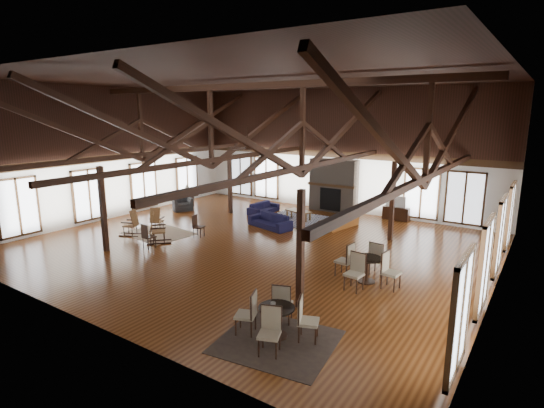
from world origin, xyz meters
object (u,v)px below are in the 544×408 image
Objects in this scene: coffee_table at (299,212)px; cafe_table_far at (367,265)px; sofa_navy_front at (270,221)px; cafe_table_near at (277,316)px; sofa_navy_left at (263,208)px; tv_console at (396,213)px; armchair at (182,204)px; sofa_orange at (339,221)px.

coffee_table is 7.40m from cafe_table_far.
cafe_table_far is (5.68, -3.36, 0.22)m from sofa_navy_front.
coffee_table is at bearing 135.85° from cafe_table_far.
sofa_navy_left is at bearing 126.36° from cafe_table_near.
coffee_table is 10.38m from cafe_table_near.
tv_console is (5.84, 2.34, 0.04)m from sofa_navy_left.
coffee_table is 0.64× the size of cafe_table_far.
sofa_navy_front is 9.04m from cafe_table_near.
cafe_table_far is (11.21, -3.62, 0.21)m from armchair.
coffee_table is at bearing -144.75° from tv_console.
cafe_table_far reaches higher than armchair.
sofa_orange is 6.00m from cafe_table_far.
sofa_orange is 9.50m from cafe_table_near.
sofa_orange is 1.48× the size of coffee_table.
sofa_navy_left is 1.35× the size of coffee_table.
sofa_navy_left is at bearing -82.78° from sofa_orange.
armchair reaches higher than sofa_orange.
sofa_navy_left is (-1.78, 2.07, -0.04)m from sofa_navy_front.
tv_console is at bearing 161.48° from sofa_orange.
tv_console is (1.62, 2.72, 0.02)m from sofa_orange.
cafe_table_far is at bearing -16.31° from sofa_navy_front.
coffee_table is at bearing -80.67° from sofa_orange.
cafe_table_far is at bearing -75.76° from armchair.
armchair is 13.17m from cafe_table_near.
sofa_orange is 3.16m from tv_console.
tv_console reaches higher than coffee_table.
sofa_navy_front is 1.72× the size of tv_console.
sofa_navy_front is 1.17× the size of sofa_navy_left.
sofa_navy_left is 0.92× the size of cafe_table_near.
sofa_navy_front is 5.53m from armchair.
sofa_navy_left is 0.87× the size of cafe_table_far.
tv_console is at bearing -34.49° from armchair.
sofa_orange reaches higher than coffee_table.
sofa_orange is at bearing -120.83° from tv_console.
sofa_navy_left is 1.82× the size of armchair.
armchair reaches higher than sofa_navy_front.
sofa_navy_front is 1.58× the size of coffee_table.
cafe_table_near is at bearing -96.96° from cafe_table_far.
coffee_table is at bearing 92.65° from sofa_navy_front.
sofa_navy_front reaches higher than sofa_orange.
sofa_navy_front is at bearing -132.66° from tv_console.
sofa_navy_front is at bearing 125.02° from cafe_table_near.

